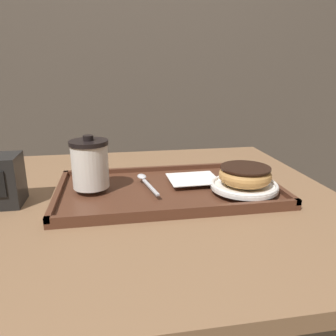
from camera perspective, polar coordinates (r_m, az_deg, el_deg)
wall_behind at (r=1.85m, az=-7.03°, el=21.62°), size 8.00×0.05×2.40m
cafe_table at (r=0.89m, az=-1.54°, el=-16.02°), size 0.87×0.87×0.75m
serving_tray at (r=0.81m, az=0.00°, el=-3.84°), size 0.53×0.31×0.02m
napkin_paper at (r=0.84m, az=4.40°, el=-1.85°), size 0.13×0.11×0.00m
coffee_cup_front at (r=0.79m, az=-13.43°, el=0.75°), size 0.09×0.09×0.12m
plate_with_chocolate_donut at (r=0.79m, az=13.13°, el=-2.98°), size 0.16×0.16×0.01m
donut_chocolate_glazed at (r=0.78m, az=13.26°, el=-1.14°), size 0.12×0.12×0.04m
spoon at (r=0.82m, az=-4.18°, el=-2.00°), size 0.04×0.15×0.01m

